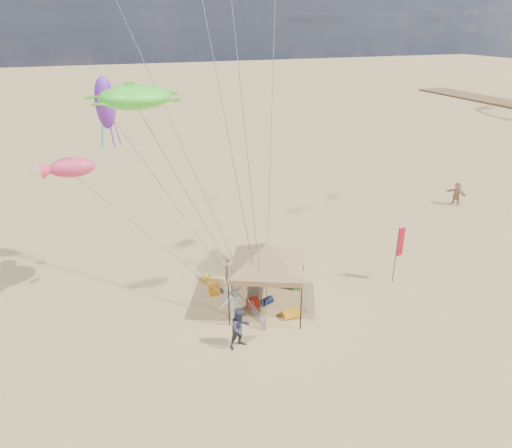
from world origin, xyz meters
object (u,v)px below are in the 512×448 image
object	(u,v)px
beach_cart	(292,313)
person_near_b	(240,328)
chair_yellow	(214,288)
canopy_tent	(267,245)
cooler_red	(253,302)
cooler_blue	(298,268)
person_near_a	(228,270)
person_far_c	(457,194)
feather_flag	(399,246)
chair_green	(295,281)
person_near_c	(234,301)

from	to	relation	value
beach_cart	person_near_b	bearing A→B (deg)	-158.44
chair_yellow	beach_cart	world-z (taller)	chair_yellow
canopy_tent	beach_cart	distance (m)	3.37
cooler_red	cooler_blue	size ratio (longest dim) A/B	1.00
canopy_tent	person_near_a	size ratio (longest dim) A/B	3.71
cooler_red	person_far_c	bearing A→B (deg)	21.10
feather_flag	chair_yellow	size ratio (longest dim) A/B	4.41
person_near_a	person_far_c	world-z (taller)	person_far_c
canopy_tent	chair_green	distance (m)	3.71
person_far_c	person_near_b	bearing A→B (deg)	-83.31
cooler_red	cooler_blue	world-z (taller)	same
person_far_c	cooler_blue	bearing A→B (deg)	-91.32
person_near_a	feather_flag	bearing A→B (deg)	126.98
chair_yellow	beach_cart	distance (m)	4.23
feather_flag	chair_green	xyz separation A→B (m)	(-5.11, 1.27, -1.71)
cooler_red	cooler_blue	distance (m)	4.10
canopy_tent	chair_yellow	world-z (taller)	canopy_tent
person_far_c	person_near_c	bearing A→B (deg)	-87.63
cooler_blue	beach_cart	world-z (taller)	cooler_blue
chair_green	person_near_b	distance (m)	5.38
chair_yellow	person_near_c	size ratio (longest dim) A/B	0.37
cooler_red	beach_cart	bearing A→B (deg)	-46.47
cooler_blue	person_far_c	world-z (taller)	person_far_c
feather_flag	chair_yellow	xyz separation A→B (m)	(-9.17, 2.12, -1.71)
cooler_red	person_near_a	xyz separation A→B (m)	(-0.47, 2.41, 0.59)
person_near_c	person_far_c	xyz separation A→B (m)	(19.67, 7.80, -0.09)
cooler_blue	person_near_b	size ratio (longest dim) A/B	0.29
cooler_red	person_near_c	size ratio (longest dim) A/B	0.29
chair_yellow	person_far_c	world-z (taller)	person_far_c
feather_flag	cooler_blue	xyz separation A→B (m)	(-4.29, 2.71, -1.87)
cooler_red	beach_cart	distance (m)	2.02
feather_flag	cooler_blue	size ratio (longest dim) A/B	5.72
chair_yellow	chair_green	bearing A→B (deg)	-11.86
beach_cart	person_near_a	world-z (taller)	person_near_a
feather_flag	person_near_b	distance (m)	9.54
person_near_c	canopy_tent	bearing A→B (deg)	-170.49
chair_yellow	person_near_a	xyz separation A→B (m)	(0.99, 0.75, 0.43)
person_near_b	person_far_c	bearing A→B (deg)	12.46
chair_green	beach_cart	bearing A→B (deg)	-118.09
cooler_red	person_near_c	bearing A→B (deg)	-150.17
canopy_tent	feather_flag	size ratio (longest dim) A/B	1.87
feather_flag	chair_green	distance (m)	5.53
chair_green	person_near_a	bearing A→B (deg)	152.54
feather_flag	beach_cart	size ratio (longest dim) A/B	3.43
chair_green	chair_yellow	world-z (taller)	same
chair_yellow	person_near_b	world-z (taller)	person_near_b
chair_green	person_far_c	world-z (taller)	person_far_c
chair_yellow	feather_flag	bearing A→B (deg)	-13.04
chair_green	cooler_red	bearing A→B (deg)	-162.68
feather_flag	cooler_blue	world-z (taller)	feather_flag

